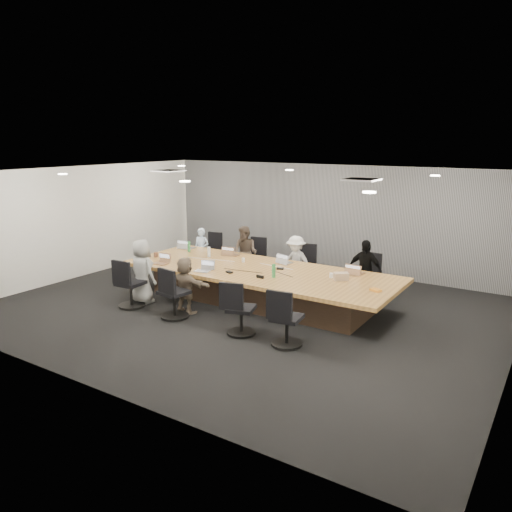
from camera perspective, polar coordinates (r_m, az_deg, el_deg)
The scene contains 38 objects.
floor at distance 10.48m, azimuth -1.19°, elevation -6.02°, with size 10.00×8.00×0.00m, color black.
ceiling at distance 9.92m, azimuth -1.26°, elevation 9.43°, with size 10.00×8.00×0.00m, color white.
wall_back at distance 13.56m, azimuth 8.25°, elevation 4.39°, with size 10.00×2.80×0.00m, color silver.
wall_front at distance 7.24m, azimuth -19.17°, elevation -4.06°, with size 10.00×2.80×0.00m, color silver.
wall_left at distance 13.50m, azimuth -19.18°, elevation 3.75°, with size 8.00×2.80×0.00m, color silver.
curtain at distance 13.49m, azimuth 8.11°, elevation 4.35°, with size 9.80×0.04×2.80m, color slate.
conference_table at distance 10.76m, azimuth 0.29°, elevation -3.26°, with size 6.00×2.20×0.74m.
chair_0 at distance 13.58m, azimuth -5.30°, elevation 0.13°, with size 0.52×0.52×0.77m, color black, non-canonical shape.
chair_1 at distance 12.79m, azimuth -0.34°, elevation -0.59°, with size 0.53×0.53×0.79m, color black, non-canonical shape.
chair_2 at distance 12.10m, azimuth 5.33°, elevation -1.52°, with size 0.52×0.52×0.77m, color black, non-canonical shape.
chair_3 at distance 11.46m, azimuth 12.83°, elevation -2.75°, with size 0.49×0.49×0.73m, color black, non-canonical shape.
chair_4 at distance 10.79m, azimuth -14.12°, elevation -3.46°, with size 0.58×0.58×0.86m, color black, non-canonical shape.
chair_5 at distance 9.97m, azimuth -9.35°, elevation -4.59°, with size 0.59×0.59×0.87m, color black, non-canonical shape.
chair_6 at distance 9.04m, azimuth -1.71°, elevation -6.50°, with size 0.55×0.55×0.81m, color black, non-canonical shape.
chair_7 at distance 8.57m, azimuth 3.54°, elevation -7.56°, with size 0.57×0.57×0.84m, color black, non-canonical shape.
person_0 at distance 13.27m, azimuth -6.25°, elevation 0.68°, with size 0.43×0.28×1.17m, color silver.
laptop_0 at distance 12.82m, azimuth -7.80°, elevation 0.94°, with size 0.35×0.24×0.02m, color #B2B2B7.
person_1 at distance 12.44m, azimuth -1.22°, elevation 0.33°, with size 0.66×0.51×1.35m, color #43372E.
laptop_1 at distance 11.98m, azimuth -2.69°, elevation 0.17°, with size 0.34×0.23×0.02m, color #8C6647.
person_2 at distance 11.74m, azimuth 4.57°, elevation -0.73°, with size 0.81×0.47×1.26m, color #BBBBBB.
laptop_2 at distance 11.24m, azimuth 3.26°, elevation -0.72°, with size 0.34×0.23×0.02m, color #B2B2B7.
person_3 at distance 11.06m, azimuth 12.29°, elevation -1.62°, with size 0.79×0.33×1.35m, color black.
laptop_3 at distance 10.55m, azimuth 11.26°, elevation -1.90°, with size 0.36×0.25×0.02m, color #8C6647.
person_4 at distance 10.95m, azimuth -12.87°, elevation -1.72°, with size 0.68×0.44×1.39m, color gray.
laptop_4 at distance 11.31m, azimuth -10.92°, elevation -0.85°, with size 0.30×0.21×0.02m, color #8C6647.
person_5 at distance 10.18m, azimuth -8.07°, elevation -3.31°, with size 1.08×0.34×1.16m, color brown.
laptop_5 at distance 10.54m, azimuth -6.16°, elevation -1.73°, with size 0.31×0.21×0.02m, color #B2B2B7.
bottle_green_left at distance 12.41m, azimuth -7.67°, elevation 1.08°, with size 0.07×0.07×0.25m, color #2F8443.
bottle_green_right at distance 10.02m, azimuth 2.04°, elevation -1.71°, with size 0.08×0.08×0.27m, color #2F8443.
bottle_clear at distance 11.81m, azimuth -5.40°, elevation 0.47°, with size 0.07×0.07×0.24m, color silver.
cup_white_far at distance 11.28m, azimuth -1.46°, elevation -0.46°, with size 0.07×0.07×0.09m, color white.
cup_white_near at distance 10.12m, azimuth 8.61°, elevation -2.20°, with size 0.08×0.08×0.10m, color white.
mug_brown at distance 11.99m, azimuth -11.38°, elevation 0.17°, with size 0.09×0.09×0.11m, color brown.
mic_left at distance 10.40m, azimuth -3.07°, elevation -1.85°, with size 0.14×0.10×0.03m, color black.
mic_right at distance 10.67m, azimuth 2.79°, elevation -1.44°, with size 0.15×0.10×0.03m, color black.
stapler at distance 9.99m, azimuth 0.47°, elevation -2.37°, with size 0.16×0.04×0.06m, color black.
canvas_bag at distance 9.98m, azimuth 9.71°, elevation -2.32°, with size 0.28×0.17×0.15m, color tan.
snack_packet at distance 9.41m, azimuth 13.52°, elevation -3.80°, with size 0.19×0.13×0.04m, color orange.
Camera 1 is at (5.52, -8.21, 3.47)m, focal length 35.00 mm.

